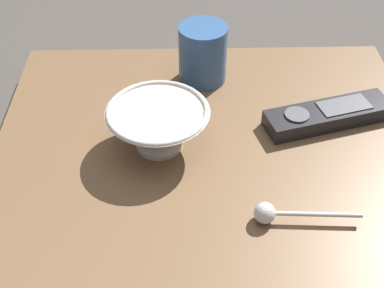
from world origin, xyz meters
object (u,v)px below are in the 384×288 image
cereal_bowl (158,128)px  tv_remote_near (328,115)px  teaspoon (273,213)px  coffee_mug (203,54)px

cereal_bowl → tv_remote_near: bearing=-168.4°
teaspoon → cereal_bowl: bearing=-43.9°
cereal_bowl → coffee_mug: size_ratio=1.50×
coffee_mug → tv_remote_near: (-0.19, 0.12, -0.04)m
coffee_mug → teaspoon: (-0.08, 0.31, -0.03)m
cereal_bowl → tv_remote_near: (-0.26, -0.05, -0.02)m
tv_remote_near → teaspoon: bearing=60.0°
cereal_bowl → teaspoon: 0.20m
cereal_bowl → teaspoon: bearing=136.1°
cereal_bowl → coffee_mug: bearing=-111.8°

